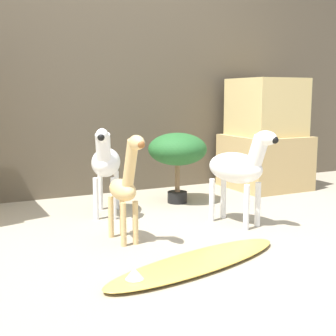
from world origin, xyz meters
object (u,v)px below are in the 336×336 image
Objects in this scene: potted_palm_front at (177,151)px; giraffe_figurine at (125,185)px; surfboard at (196,262)px; zebra_right at (239,167)px; zebra_left at (106,162)px.

giraffe_figurine is at bearing -133.80° from potted_palm_front.
potted_palm_front reaches higher than surfboard.
surfboard is (0.17, -0.50, -0.31)m from giraffe_figurine.
zebra_right is 0.99× the size of giraffe_figurine.
surfboard is at bearing -139.32° from zebra_right.
zebra_left is (-0.69, 0.61, 0.00)m from zebra_right.
potted_palm_front is (-0.06, 0.73, 0.03)m from zebra_right.
zebra_left is 0.55× the size of surfboard.
zebra_right reaches higher than surfboard.
giraffe_figurine is 1.15× the size of potted_palm_front.
surfboard is at bearing -113.77° from potted_palm_front.
zebra_right is at bearing -85.30° from potted_palm_front.
zebra_left is 0.99× the size of giraffe_figurine.
surfboard is (-0.62, -0.53, -0.36)m from zebra_right.
surfboard is (-0.56, -1.26, -0.39)m from potted_palm_front.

